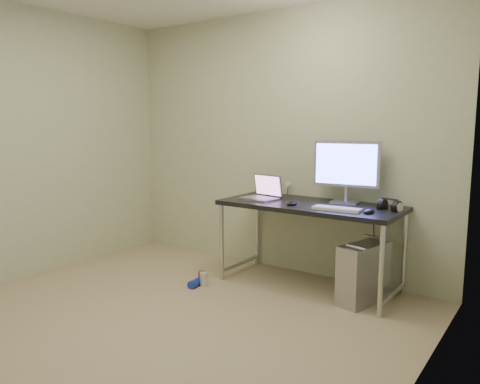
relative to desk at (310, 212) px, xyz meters
name	(u,v)px	position (x,y,z in m)	size (l,w,h in m)	color
floor	(150,327)	(-0.55, -1.41, -0.67)	(3.50, 3.50, 0.00)	tan
wall_back	(276,143)	(-0.55, 0.34, 0.58)	(3.50, 0.02, 2.50)	beige
wall_left	(6,145)	(-2.30, -1.41, 0.58)	(0.02, 3.50, 2.50)	beige
wall_right	(410,165)	(1.20, -1.41, 0.58)	(0.02, 3.50, 2.50)	beige
desk	(310,212)	(0.00, 0.00, 0.00)	(1.56, 0.68, 0.75)	black
tower_computer	(364,273)	(0.53, -0.09, -0.43)	(0.32, 0.50, 0.52)	#B0AFB4
cable_a	(374,244)	(0.48, 0.29, -0.27)	(0.01, 0.01, 0.70)	black
cable_b	(384,248)	(0.57, 0.27, -0.29)	(0.01, 0.01, 0.72)	black
can_red	(202,278)	(-0.81, -0.51, -0.61)	(0.07, 0.07, 0.12)	#AB182E
can_white	(204,279)	(-0.77, -0.53, -0.61)	(0.07, 0.07, 0.12)	silver
can_blue	(194,283)	(-0.82, -0.60, -0.63)	(0.07, 0.07, 0.13)	#1D34BB
laptop	(263,193)	(-0.47, -0.04, 0.13)	(0.35, 0.30, 0.22)	#B8B8C0
monitor	(346,167)	(0.24, 0.20, 0.40)	(0.58, 0.19, 0.54)	#B8B8C0
keyboard	(337,209)	(0.32, -0.17, 0.09)	(0.38, 0.13, 0.02)	white
mouse_right	(369,211)	(0.57, -0.14, 0.10)	(0.08, 0.12, 0.04)	black
mouse_left	(292,202)	(-0.10, -0.16, 0.10)	(0.08, 0.13, 0.04)	black
headphones	(390,206)	(0.66, 0.08, 0.11)	(0.20, 0.12, 0.12)	black
picture_frame	(268,184)	(-0.62, 0.32, 0.17)	(0.22, 0.03, 0.18)	black
webcam	(288,186)	(-0.39, 0.30, 0.17)	(0.05, 0.04, 0.13)	silver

